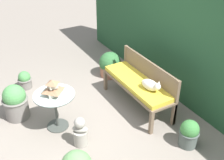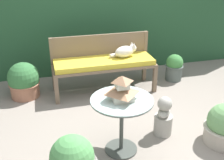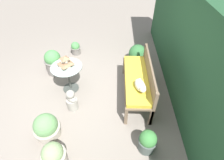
{
  "view_description": "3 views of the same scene",
  "coord_description": "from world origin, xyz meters",
  "px_view_note": "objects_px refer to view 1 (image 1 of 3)",
  "views": [
    {
      "loc": [
        3.45,
        -1.33,
        3.17
      ],
      "look_at": [
        -0.26,
        0.81,
        0.58
      ],
      "focal_mm": 45.0,
      "sensor_mm": 36.0,
      "label": 1
    },
    {
      "loc": [
        -0.99,
        -2.76,
        2.08
      ],
      "look_at": [
        -0.09,
        0.64,
        0.45
      ],
      "focal_mm": 45.0,
      "sensor_mm": 36.0,
      "label": 2
    },
    {
      "loc": [
        2.69,
        0.78,
        2.95
      ],
      "look_at": [
        -0.08,
        0.7,
        0.43
      ],
      "focal_mm": 28.0,
      "sensor_mm": 36.0,
      "label": 3
    }
  ],
  "objects_px": {
    "potted_plant_hedge_corner": "(110,65)",
    "potted_plant_bench_left": "(15,102)",
    "garden_bench": "(137,84)",
    "pagoda_birdhouse": "(53,88)",
    "potted_plant_patio_mid": "(189,133)",
    "patio_table": "(55,102)",
    "potted_plant_bench_right": "(25,80)",
    "cat": "(151,85)",
    "garden_bust": "(80,133)"
  },
  "relations": [
    {
      "from": "potted_plant_patio_mid",
      "to": "potted_plant_bench_right",
      "type": "bearing_deg",
      "value": -149.17
    },
    {
      "from": "garden_bench",
      "to": "patio_table",
      "type": "xyz_separation_m",
      "value": [
        -0.16,
        -1.5,
        0.05
      ]
    },
    {
      "from": "pagoda_birdhouse",
      "to": "potted_plant_patio_mid",
      "type": "height_order",
      "value": "pagoda_birdhouse"
    },
    {
      "from": "cat",
      "to": "potted_plant_hedge_corner",
      "type": "bearing_deg",
      "value": 161.97
    },
    {
      "from": "potted_plant_patio_mid",
      "to": "cat",
      "type": "bearing_deg",
      "value": -175.34
    },
    {
      "from": "potted_plant_hedge_corner",
      "to": "potted_plant_bench_right",
      "type": "height_order",
      "value": "potted_plant_hedge_corner"
    },
    {
      "from": "patio_table",
      "to": "garden_bust",
      "type": "xyz_separation_m",
      "value": [
        0.59,
        0.17,
        -0.29
      ]
    },
    {
      "from": "garden_bust",
      "to": "patio_table",
      "type": "bearing_deg",
      "value": 143.49
    },
    {
      "from": "cat",
      "to": "patio_table",
      "type": "height_order",
      "value": "cat"
    },
    {
      "from": "potted_plant_patio_mid",
      "to": "potted_plant_bench_left",
      "type": "distance_m",
      "value": 2.95
    },
    {
      "from": "potted_plant_hedge_corner",
      "to": "pagoda_birdhouse",
      "type": "bearing_deg",
      "value": -56.77
    },
    {
      "from": "pagoda_birdhouse",
      "to": "potted_plant_hedge_corner",
      "type": "distance_m",
      "value": 2.03
    },
    {
      "from": "patio_table",
      "to": "potted_plant_hedge_corner",
      "type": "xyz_separation_m",
      "value": [
        -1.07,
        1.64,
        -0.26
      ]
    },
    {
      "from": "garden_bust",
      "to": "potted_plant_bench_left",
      "type": "xyz_separation_m",
      "value": [
        -1.19,
        -0.69,
        0.09
      ]
    },
    {
      "from": "patio_table",
      "to": "garden_bust",
      "type": "relative_size",
      "value": 1.31
    },
    {
      "from": "pagoda_birdhouse",
      "to": "potted_plant_patio_mid",
      "type": "distance_m",
      "value": 2.22
    },
    {
      "from": "potted_plant_patio_mid",
      "to": "potted_plant_bench_left",
      "type": "relative_size",
      "value": 0.72
    },
    {
      "from": "patio_table",
      "to": "potted_plant_patio_mid",
      "type": "bearing_deg",
      "value": 48.22
    },
    {
      "from": "patio_table",
      "to": "potted_plant_hedge_corner",
      "type": "bearing_deg",
      "value": 123.23
    },
    {
      "from": "patio_table",
      "to": "potted_plant_patio_mid",
      "type": "height_order",
      "value": "patio_table"
    },
    {
      "from": "patio_table",
      "to": "pagoda_birdhouse",
      "type": "bearing_deg",
      "value": 0.0
    },
    {
      "from": "potted_plant_bench_left",
      "to": "pagoda_birdhouse",
      "type": "bearing_deg",
      "value": 40.71
    },
    {
      "from": "garden_bench",
      "to": "cat",
      "type": "relative_size",
      "value": 3.59
    },
    {
      "from": "potted_plant_patio_mid",
      "to": "pagoda_birdhouse",
      "type": "bearing_deg",
      "value": -131.78
    },
    {
      "from": "garden_bench",
      "to": "pagoda_birdhouse",
      "type": "distance_m",
      "value": 1.54
    },
    {
      "from": "potted_plant_bench_right",
      "to": "potted_plant_bench_left",
      "type": "xyz_separation_m",
      "value": [
        0.89,
        -0.38,
        0.14
      ]
    },
    {
      "from": "potted_plant_hedge_corner",
      "to": "potted_plant_bench_left",
      "type": "bearing_deg",
      "value": -77.77
    },
    {
      "from": "potted_plant_bench_left",
      "to": "patio_table",
      "type": "bearing_deg",
      "value": 40.71
    },
    {
      "from": "pagoda_birdhouse",
      "to": "potted_plant_bench_right",
      "type": "relative_size",
      "value": 0.78
    },
    {
      "from": "garden_bench",
      "to": "potted_plant_hedge_corner",
      "type": "xyz_separation_m",
      "value": [
        -1.24,
        0.13,
        -0.21
      ]
    },
    {
      "from": "garden_bench",
      "to": "cat",
      "type": "distance_m",
      "value": 0.39
    },
    {
      "from": "pagoda_birdhouse",
      "to": "potted_plant_hedge_corner",
      "type": "height_order",
      "value": "pagoda_birdhouse"
    },
    {
      "from": "cat",
      "to": "potted_plant_bench_right",
      "type": "xyz_separation_m",
      "value": [
        -2.01,
        -1.68,
        -0.45
      ]
    },
    {
      "from": "potted_plant_bench_left",
      "to": "garden_bench",
      "type": "bearing_deg",
      "value": 69.25
    },
    {
      "from": "potted_plant_patio_mid",
      "to": "potted_plant_bench_left",
      "type": "height_order",
      "value": "potted_plant_bench_left"
    },
    {
      "from": "garden_bench",
      "to": "potted_plant_patio_mid",
      "type": "height_order",
      "value": "garden_bench"
    },
    {
      "from": "garden_bench",
      "to": "cat",
      "type": "height_order",
      "value": "cat"
    },
    {
      "from": "cat",
      "to": "pagoda_birdhouse",
      "type": "relative_size",
      "value": 1.54
    },
    {
      "from": "potted_plant_bench_left",
      "to": "potted_plant_hedge_corner",
      "type": "bearing_deg",
      "value": 102.23
    },
    {
      "from": "pagoda_birdhouse",
      "to": "potted_plant_bench_left",
      "type": "xyz_separation_m",
      "value": [
        -0.61,
        -0.52,
        -0.45
      ]
    },
    {
      "from": "patio_table",
      "to": "potted_plant_bench_left",
      "type": "bearing_deg",
      "value": -139.29
    },
    {
      "from": "garden_bench",
      "to": "pagoda_birdhouse",
      "type": "bearing_deg",
      "value": -96.15
    },
    {
      "from": "potted_plant_hedge_corner",
      "to": "potted_plant_bench_right",
      "type": "bearing_deg",
      "value": -103.34
    },
    {
      "from": "patio_table",
      "to": "potted_plant_bench_right",
      "type": "xyz_separation_m",
      "value": [
        -1.5,
        -0.14,
        -0.33
      ]
    },
    {
      "from": "cat",
      "to": "pagoda_birdhouse",
      "type": "bearing_deg",
      "value": -122.86
    },
    {
      "from": "patio_table",
      "to": "potted_plant_bench_right",
      "type": "relative_size",
      "value": 1.8
    },
    {
      "from": "garden_bench",
      "to": "patio_table",
      "type": "bearing_deg",
      "value": -96.15
    },
    {
      "from": "patio_table",
      "to": "potted_plant_bench_left",
      "type": "distance_m",
      "value": 0.82
    },
    {
      "from": "garden_bench",
      "to": "patio_table",
      "type": "height_order",
      "value": "patio_table"
    },
    {
      "from": "garden_bench",
      "to": "potted_plant_bench_left",
      "type": "height_order",
      "value": "potted_plant_bench_left"
    }
  ]
}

